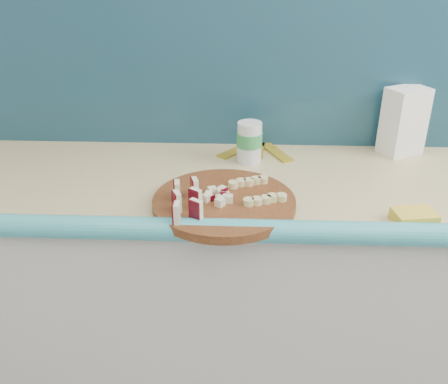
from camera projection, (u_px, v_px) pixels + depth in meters
name	position (u px, v px, depth m)	size (l,w,h in m)	color
kitchen_counter	(289.00, 300.00, 1.69)	(2.20, 0.63, 0.91)	beige
backsplash	(296.00, 72.00, 1.63)	(2.20, 0.02, 0.50)	teal
cutting_board	(224.00, 203.00, 1.33)	(0.38, 0.38, 0.02)	#481E0F
apple_wedges	(186.00, 200.00, 1.26)	(0.09, 0.17, 0.05)	beige
apple_chunks	(215.00, 197.00, 1.31)	(0.06, 0.06, 0.02)	beige
banana_slices	(256.00, 190.00, 1.35)	(0.16, 0.17, 0.02)	#D7C883
flour_bag	(404.00, 121.00, 1.62)	(0.13, 0.09, 0.22)	white
canister	(249.00, 142.00, 1.57)	(0.08, 0.08, 0.13)	silver
sponge	(414.00, 217.00, 1.25)	(0.10, 0.07, 0.03)	yellow
banana_peel	(257.00, 150.00, 1.68)	(0.25, 0.21, 0.01)	gold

